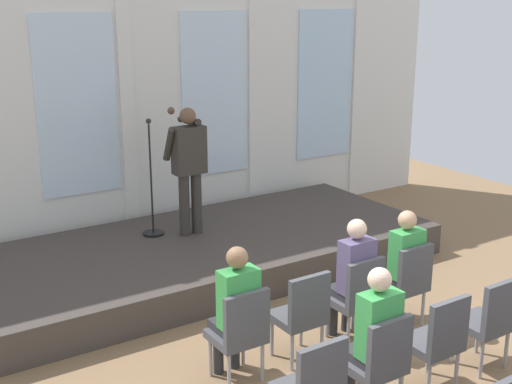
{
  "coord_description": "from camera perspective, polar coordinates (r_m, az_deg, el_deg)",
  "views": [
    {
      "loc": [
        -3.95,
        -3.76,
        3.45
      ],
      "look_at": [
        -0.01,
        2.31,
        1.36
      ],
      "focal_mm": 47.51,
      "sensor_mm": 36.0,
      "label": 1
    }
  ],
  "objects": [
    {
      "name": "chair_r0_c1",
      "position": [
        6.63,
        3.9,
        -9.99
      ],
      "size": [
        0.46,
        0.44,
        0.94
      ],
      "color": "#99999E",
      "rests_on": "ground"
    },
    {
      "name": "speaker",
      "position": [
        8.81,
        -5.7,
        2.56
      ],
      "size": [
        0.51,
        0.69,
        1.68
      ],
      "color": "#332D28",
      "rests_on": "stage_platform"
    },
    {
      "name": "audience_r0_c3",
      "position": [
        7.46,
        12.22,
        -5.7
      ],
      "size": [
        0.36,
        0.39,
        1.29
      ],
      "color": "#2D2D33",
      "rests_on": "ground"
    },
    {
      "name": "mic_stand",
      "position": [
        8.99,
        -8.71,
        -1.52
      ],
      "size": [
        0.28,
        0.28,
        1.55
      ],
      "color": "black",
      "rests_on": "stage_platform"
    },
    {
      "name": "chair_r1_c2",
      "position": [
        6.36,
        15.05,
        -11.75
      ],
      "size": [
        0.46,
        0.44,
        0.94
      ],
      "color": "#99999E",
      "rests_on": "ground"
    },
    {
      "name": "chair_r1_c1",
      "position": [
        5.91,
        10.35,
        -13.71
      ],
      "size": [
        0.46,
        0.44,
        0.94
      ],
      "color": "#99999E",
      "rests_on": "ground"
    },
    {
      "name": "chair_r0_c2",
      "position": [
        7.03,
        8.52,
        -8.54
      ],
      "size": [
        0.46,
        0.44,
        0.94
      ],
      "color": "#99999E",
      "rests_on": "ground"
    },
    {
      "name": "audience_r0_c0",
      "position": [
        6.25,
        -1.73,
        -9.62
      ],
      "size": [
        0.36,
        0.39,
        1.32
      ],
      "color": "#2D2D33",
      "rests_on": "ground"
    },
    {
      "name": "stage_platform",
      "position": [
        8.93,
        -4.33,
        -5.2
      ],
      "size": [
        6.05,
        2.59,
        0.41
      ],
      "primitive_type": "cube",
      "color": "#3F3833",
      "rests_on": "ground"
    },
    {
      "name": "audience_r0_c2",
      "position": [
        7.01,
        8.15,
        -6.81
      ],
      "size": [
        0.36,
        0.39,
        1.33
      ],
      "color": "#2D2D33",
      "rests_on": "ground"
    },
    {
      "name": "chair_r0_c0",
      "position": [
        6.27,
        -1.32,
        -11.54
      ],
      "size": [
        0.46,
        0.44,
        0.94
      ],
      "color": "#99999E",
      "rests_on": "ground"
    },
    {
      "name": "rear_partition",
      "position": [
        9.84,
        -8.91,
        9.03
      ],
      "size": [
        10.54,
        0.14,
        4.57
      ],
      "color": "silver",
      "rests_on": "ground"
    },
    {
      "name": "chair_r1_c3",
      "position": [
        6.85,
        19.06,
        -10.0
      ],
      "size": [
        0.46,
        0.44,
        0.94
      ],
      "color": "#99999E",
      "rests_on": "ground"
    },
    {
      "name": "chair_r0_c3",
      "position": [
        7.48,
        12.58,
        -7.21
      ],
      "size": [
        0.46,
        0.44,
        0.94
      ],
      "color": "#99999E",
      "rests_on": "ground"
    },
    {
      "name": "audience_r1_c1",
      "position": [
        5.86,
        9.9,
        -11.63
      ],
      "size": [
        0.36,
        0.39,
        1.34
      ],
      "color": "#2D2D33",
      "rests_on": "ground"
    }
  ]
}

